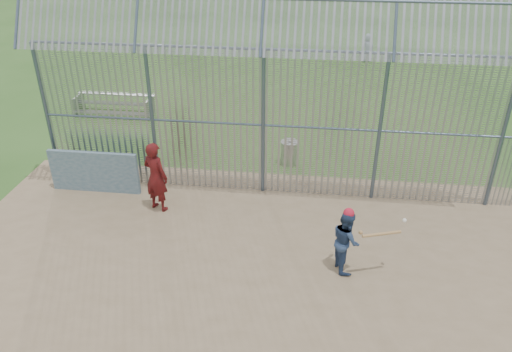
# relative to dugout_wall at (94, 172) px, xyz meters

# --- Properties ---
(ground) EXTENTS (120.00, 120.00, 0.00)m
(ground) POSITION_rel_dugout_wall_xyz_m (4.60, -2.90, -0.62)
(ground) COLOR #2D511E
(ground) RESTS_ON ground
(dirt_infield) EXTENTS (14.00, 10.00, 0.02)m
(dirt_infield) POSITION_rel_dugout_wall_xyz_m (4.60, -3.40, -0.61)
(dirt_infield) COLOR #756047
(dirt_infield) RESTS_ON ground
(dugout_wall) EXTENTS (2.50, 0.12, 1.20)m
(dugout_wall) POSITION_rel_dugout_wall_xyz_m (0.00, 0.00, 0.00)
(dugout_wall) COLOR #38566B
(dugout_wall) RESTS_ON dirt_infield
(batter) EXTENTS (0.73, 0.83, 1.45)m
(batter) POSITION_rel_dugout_wall_xyz_m (6.76, -2.52, 0.12)
(batter) COLOR navy
(batter) RESTS_ON dirt_infield
(onlooker) EXTENTS (0.82, 0.69, 1.90)m
(onlooker) POSITION_rel_dugout_wall_xyz_m (1.99, -0.67, 0.35)
(onlooker) COLOR maroon
(onlooker) RESTS_ON dirt_infield
(bg_kid_standing) EXTENTS (0.79, 0.68, 1.38)m
(bg_kid_standing) POSITION_rel_dugout_wall_xyz_m (8.38, 14.10, 0.07)
(bg_kid_standing) COLOR gray
(bg_kid_standing) RESTS_ON ground
(batting_gear) EXTENTS (1.32, 0.43, 0.52)m
(batting_gear) POSITION_rel_dugout_wall_xyz_m (6.96, -2.55, 0.73)
(batting_gear) COLOR red
(batting_gear) RESTS_ON ground
(trash_can) EXTENTS (0.56, 0.56, 0.82)m
(trash_can) POSITION_rel_dugout_wall_xyz_m (5.22, 2.36, -0.24)
(trash_can) COLOR gray
(trash_can) RESTS_ON ground
(bleacher) EXTENTS (3.00, 0.95, 0.72)m
(bleacher) POSITION_rel_dugout_wall_xyz_m (-1.61, 5.56, -0.21)
(bleacher) COLOR gray
(bleacher) RESTS_ON ground
(backstop_fence) EXTENTS (20.09, 0.81, 5.30)m
(backstop_fence) POSITION_rel_dugout_wall_xyz_m (6.41, 0.53, 1.74)
(backstop_fence) COLOR #47566B
(backstop_fence) RESTS_ON ground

